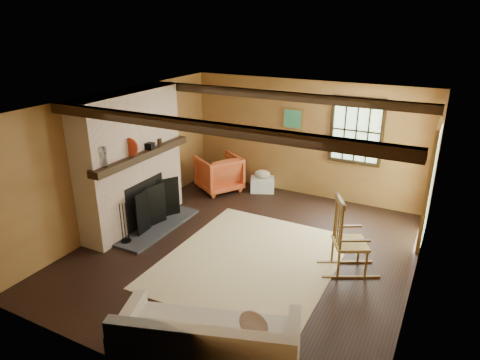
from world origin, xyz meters
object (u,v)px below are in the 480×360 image
Objects in this scene: fireplace at (132,166)px; sofa at (208,348)px; laundry_basket at (262,184)px; rocking_chair at (348,241)px; armchair at (219,173)px.

fireplace is 1.15× the size of sofa.
laundry_basket is (1.39, 2.46, -0.95)m from fireplace.
fireplace reaches higher than rocking_chair.
armchair is at bearing 75.83° from fireplace.
sofa reaches higher than laundry_basket.
laundry_basket is at bearing 60.55° from fireplace.
rocking_chair is at bearing -43.27° from laundry_basket.
rocking_chair is 3.31m from laundry_basket.
fireplace is at bearing 123.20° from sofa.
armchair is at bearing 32.00° from rocking_chair.
rocking_chair is 3.77m from armchair.
fireplace is 2.98m from laundry_basket.
rocking_chair is 0.56× the size of sofa.
sofa is 5.09m from laundry_basket.
fireplace is 3.90m from sofa.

